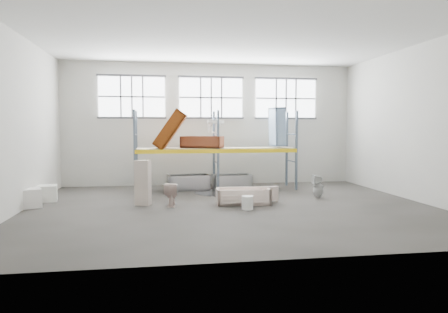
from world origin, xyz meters
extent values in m
cube|color=#4A4640|center=(0.00, 0.00, -0.05)|extent=(12.00, 10.00, 0.10)
cube|color=silver|center=(0.00, 0.00, 5.05)|extent=(12.00, 10.00, 0.10)
cube|color=beige|center=(0.00, 5.05, 2.50)|extent=(12.00, 0.10, 5.00)
cube|color=#AEACA2|center=(0.00, -5.05, 2.50)|extent=(12.00, 0.10, 5.00)
cube|color=#ABA99F|center=(-6.05, 0.00, 2.50)|extent=(0.10, 10.00, 5.00)
cube|color=#A3A197|center=(6.05, 0.00, 2.50)|extent=(0.10, 10.00, 5.00)
cube|color=white|center=(-3.20, 4.94, 3.60)|extent=(2.60, 0.04, 1.60)
cube|color=white|center=(0.00, 4.94, 3.60)|extent=(2.60, 0.04, 1.60)
cube|color=white|center=(3.20, 4.94, 3.60)|extent=(2.60, 0.04, 1.60)
cube|color=slate|center=(-3.00, 2.90, 1.50)|extent=(0.08, 0.08, 3.00)
cube|color=slate|center=(-3.00, 4.10, 1.50)|extent=(0.08, 0.08, 3.00)
cube|color=slate|center=(0.00, 2.90, 1.50)|extent=(0.08, 0.08, 3.00)
cube|color=slate|center=(0.00, 4.10, 1.50)|extent=(0.08, 0.08, 3.00)
cube|color=slate|center=(3.00, 2.90, 1.50)|extent=(0.08, 0.08, 3.00)
cube|color=slate|center=(3.00, 4.10, 1.50)|extent=(0.08, 0.08, 3.00)
cube|color=yellow|center=(0.00, 2.90, 1.50)|extent=(6.00, 0.10, 0.14)
cube|color=yellow|center=(0.00, 4.10, 1.50)|extent=(6.00, 0.10, 0.14)
cube|color=gray|center=(0.00, 3.50, 1.58)|extent=(5.90, 1.10, 0.03)
cylinder|color=black|center=(0.00, 2.70, 0.00)|extent=(1.80, 1.80, 0.00)
cube|color=beige|center=(1.33, 0.51, 0.28)|extent=(0.50, 0.29, 0.45)
imported|color=beige|center=(0.35, 0.66, 0.16)|extent=(0.47, 0.47, 0.15)
imported|color=beige|center=(-1.79, 0.40, 0.36)|extent=(0.46, 0.73, 0.71)
cube|color=#C1ADA0|center=(-2.63, 0.68, 0.69)|extent=(0.52, 0.42, 1.37)
imported|color=silver|center=(3.14, 1.07, 0.39)|extent=(0.37, 0.36, 0.78)
imported|color=white|center=(-0.06, 3.14, 2.09)|extent=(0.79, 0.70, 0.58)
cylinder|color=white|center=(0.37, -0.49, 0.19)|extent=(0.42, 0.42, 0.39)
cube|color=white|center=(-5.95, 0.77, 0.28)|extent=(0.82, 0.77, 0.56)
cube|color=silver|center=(-5.72, 1.81, 0.26)|extent=(0.72, 0.72, 0.51)
camera|label=1|loc=(-2.09, -11.87, 2.35)|focal=32.67mm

